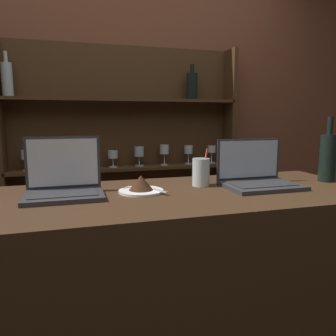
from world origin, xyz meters
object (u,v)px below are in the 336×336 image
cake_plate (141,186)px  wine_bottle_dark (328,157)px  water_glass (201,172)px  laptop_near (64,183)px  laptop_far (257,177)px

cake_plate → wine_bottle_dark: wine_bottle_dark is taller
cake_plate → water_glass: size_ratio=1.09×
cake_plate → wine_bottle_dark: bearing=-1.2°
laptop_near → laptop_far: laptop_near is taller
cake_plate → water_glass: bearing=10.6°
water_glass → laptop_near: bearing=-177.1°
laptop_near → wine_bottle_dark: 1.23m
laptop_near → cake_plate: size_ratio=1.60×
laptop_near → wine_bottle_dark: size_ratio=0.95×
cake_plate → water_glass: 0.30m
cake_plate → wine_bottle_dark: size_ratio=0.59×
laptop_near → cake_plate: laptop_near is taller
cake_plate → laptop_near: bearing=175.6°
water_glass → cake_plate: bearing=-169.4°
laptop_near → water_glass: laptop_near is taller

